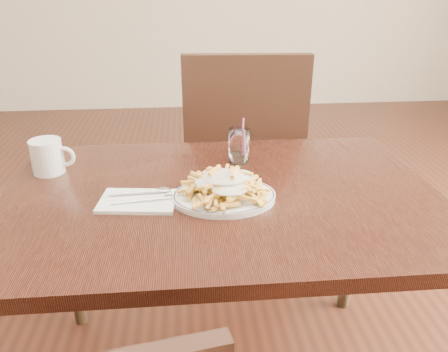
{
  "coord_description": "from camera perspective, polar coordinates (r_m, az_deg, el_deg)",
  "views": [
    {
      "loc": [
        -0.09,
        -1.07,
        1.3
      ],
      "look_at": [
        0.0,
        -0.05,
        0.82
      ],
      "focal_mm": 35.0,
      "sensor_mm": 36.0,
      "label": 1
    }
  ],
  "objects": [
    {
      "name": "chair_far",
      "position": [
        1.87,
        2.46,
        2.53
      ],
      "size": [
        0.5,
        0.5,
        1.04
      ],
      "color": "black",
      "rests_on": "ground"
    },
    {
      "name": "loaded_fries",
      "position": [
        1.14,
        0.0,
        -0.72
      ],
      "size": [
        0.27,
        0.24,
        0.07
      ],
      "color": "#F0BA49",
      "rests_on": "fries_plate"
    },
    {
      "name": "water_glass",
      "position": [
        1.39,
        1.96,
        3.76
      ],
      "size": [
        0.07,
        0.07,
        0.15
      ],
      "color": "white",
      "rests_on": "table"
    },
    {
      "name": "cutlery",
      "position": [
        1.17,
        -11.19,
        -2.74
      ],
      "size": [
        0.2,
        0.09,
        0.01
      ],
      "color": "silver",
      "rests_on": "napkin"
    },
    {
      "name": "napkin",
      "position": [
        1.17,
        -11.17,
        -3.23
      ],
      "size": [
        0.21,
        0.15,
        0.01
      ],
      "primitive_type": "cube",
      "rotation": [
        0.0,
        0.0,
        -0.12
      ],
      "color": "white",
      "rests_on": "table"
    },
    {
      "name": "table",
      "position": [
        1.24,
        -0.28,
        -5.31
      ],
      "size": [
        1.2,
        0.8,
        0.75
      ],
      "color": "black",
      "rests_on": "ground"
    },
    {
      "name": "coffee_mug",
      "position": [
        1.41,
        -22.0,
        2.37
      ],
      "size": [
        0.13,
        0.09,
        0.1
      ],
      "color": "white",
      "rests_on": "table"
    },
    {
      "name": "fries_plate",
      "position": [
        1.16,
        0.0,
        -2.7
      ],
      "size": [
        0.31,
        0.28,
        0.02
      ],
      "color": "white",
      "rests_on": "table"
    }
  ]
}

